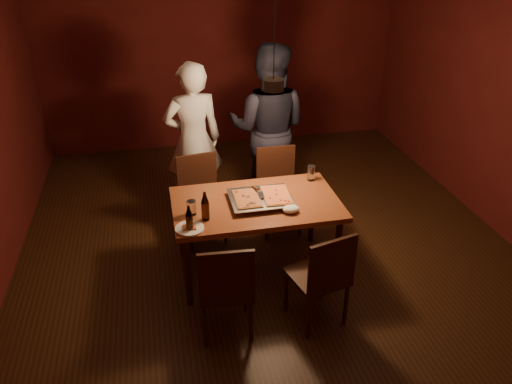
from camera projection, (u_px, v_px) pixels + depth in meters
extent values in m
plane|color=#381F0F|center=(271.00, 253.00, 5.07)|extent=(6.00, 6.00, 0.00)
plane|color=#5B1714|center=(222.00, 49.00, 6.98)|extent=(5.00, 0.00, 5.00)
cube|color=brown|center=(256.00, 204.00, 4.50)|extent=(1.50, 0.90, 0.05)
cylinder|color=#38190F|center=(188.00, 272.00, 4.24)|extent=(0.06, 0.06, 0.70)
cylinder|color=#38190F|center=(337.00, 252.00, 4.49)|extent=(0.06, 0.06, 0.70)
cylinder|color=#38190F|center=(181.00, 226.00, 4.88)|extent=(0.06, 0.06, 0.70)
cylinder|color=#38190F|center=(312.00, 211.00, 5.12)|extent=(0.06, 0.06, 0.70)
cube|color=#38190F|center=(203.00, 203.00, 5.12)|extent=(0.47, 0.47, 0.04)
cube|color=#38190F|center=(197.00, 174.00, 5.16)|extent=(0.42, 0.09, 0.45)
cube|color=#38190F|center=(279.00, 194.00, 5.29)|extent=(0.42, 0.42, 0.04)
cube|color=#38190F|center=(275.00, 166.00, 5.34)|extent=(0.42, 0.03, 0.45)
cube|color=#38190F|center=(225.00, 287.00, 3.94)|extent=(0.45, 0.45, 0.04)
cube|color=#38190F|center=(227.00, 277.00, 3.66)|extent=(0.42, 0.06, 0.45)
cube|color=#38190F|center=(317.00, 276.00, 4.06)|extent=(0.51, 0.51, 0.04)
cube|color=#38190F|center=(332.00, 265.00, 3.79)|extent=(0.41, 0.13, 0.45)
cube|color=silver|center=(261.00, 200.00, 4.48)|extent=(0.59, 0.50, 0.05)
cube|color=maroon|center=(247.00, 198.00, 4.43)|extent=(0.23, 0.36, 0.02)
cube|color=gold|center=(276.00, 195.00, 4.48)|extent=(0.26, 0.39, 0.02)
cylinder|color=black|center=(190.00, 223.00, 4.04)|extent=(0.06, 0.06, 0.15)
cone|color=black|center=(189.00, 211.00, 3.99)|extent=(0.06, 0.06, 0.08)
cylinder|color=black|center=(205.00, 211.00, 4.18)|extent=(0.07, 0.07, 0.17)
cone|color=black|center=(205.00, 197.00, 4.12)|extent=(0.07, 0.07, 0.09)
cylinder|color=silver|center=(192.00, 208.00, 4.27)|extent=(0.08, 0.08, 0.13)
cylinder|color=silver|center=(311.00, 173.00, 4.83)|extent=(0.07, 0.07, 0.15)
cylinder|color=white|center=(190.00, 228.00, 4.08)|extent=(0.24, 0.24, 0.02)
cube|color=gold|center=(190.00, 227.00, 4.08)|extent=(0.10, 0.09, 0.01)
ellipsoid|color=white|center=(291.00, 209.00, 4.31)|extent=(0.15, 0.11, 0.06)
imported|color=silver|center=(194.00, 140.00, 5.45)|extent=(0.68, 0.50, 1.73)
imported|color=black|center=(268.00, 128.00, 5.55)|extent=(1.13, 1.03, 1.89)
cylinder|color=black|center=(273.00, 85.00, 4.24)|extent=(0.18, 0.18, 0.10)
cylinder|color=black|center=(275.00, 17.00, 3.98)|extent=(0.01, 0.01, 1.00)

